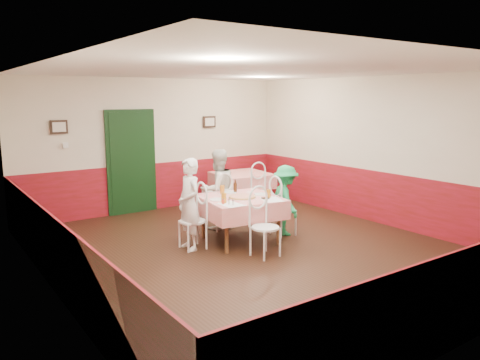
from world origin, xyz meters
TOP-DOWN VIEW (x-y plane):
  - floor at (0.00, 0.00)m, footprint 7.00×7.00m
  - ceiling at (0.00, 0.00)m, footprint 7.00×7.00m
  - back_wall at (0.00, 3.50)m, footprint 6.00×0.10m
  - front_wall at (0.00, -3.50)m, footprint 6.00×0.10m
  - left_wall at (-3.00, 0.00)m, footprint 0.10×7.00m
  - right_wall at (3.00, 0.00)m, footprint 0.10×7.00m
  - wainscot_back at (0.00, 3.48)m, footprint 6.00×0.03m
  - wainscot_front at (0.00, -3.48)m, footprint 6.00×0.03m
  - wainscot_left at (-2.98, 0.00)m, footprint 0.03×7.00m
  - wainscot_right at (2.98, 0.00)m, footprint 0.03×7.00m
  - door at (-0.60, 3.45)m, footprint 0.96×0.06m
  - picture_left at (-2.00, 3.45)m, footprint 0.32×0.03m
  - picture_right at (1.30, 3.45)m, footprint 0.32×0.03m
  - thermostat at (-1.90, 3.45)m, footprint 0.10×0.03m
  - main_table at (0.10, 0.51)m, footprint 1.38×1.38m
  - second_table at (1.57, 2.56)m, footprint 1.22×1.22m
  - chair_left at (-0.74, 0.63)m, footprint 0.44×0.44m
  - chair_right at (0.94, 0.40)m, footprint 0.44×0.44m
  - chair_far at (0.22, 1.36)m, footprint 0.44×0.44m
  - chair_near at (-0.02, -0.33)m, footprint 0.44×0.44m
  - chair_second_a at (0.82, 2.56)m, footprint 0.46×0.46m
  - chair_second_b at (1.57, 1.81)m, footprint 0.46×0.46m
  - pizza at (0.11, 0.46)m, footprint 0.49×0.49m
  - plate_left at (-0.33, 0.55)m, footprint 0.28×0.28m
  - plate_right at (0.52, 0.46)m, footprint 0.28×0.28m
  - plate_far at (0.16, 0.92)m, footprint 0.28×0.28m
  - glass_a at (-0.35, 0.31)m, footprint 0.10×0.10m
  - glass_b at (0.47, 0.22)m, footprint 0.08×0.08m
  - glass_c at (0.02, 0.93)m, footprint 0.09×0.09m
  - beer_bottle at (0.25, 0.87)m, footprint 0.06×0.06m
  - shaker_a at (-0.35, 0.16)m, footprint 0.04×0.04m
  - shaker_b at (-0.33, 0.09)m, footprint 0.04×0.04m
  - shaker_c at (-0.41, 0.23)m, footprint 0.04×0.04m
  - menu_left at (-0.33, 0.15)m, footprint 0.30×0.40m
  - menu_right at (0.41, 0.06)m, footprint 0.42×0.48m
  - wallet at (0.37, 0.17)m, footprint 0.12×0.10m
  - diner_left at (-0.79, 0.64)m, footprint 0.38×0.55m
  - diner_far at (0.23, 1.41)m, footprint 0.75×0.60m
  - diner_right at (0.99, 0.39)m, footprint 0.69×0.90m

SIDE VIEW (x-z plane):
  - floor at x=0.00m, z-range 0.00..0.00m
  - main_table at x=0.10m, z-range -0.01..0.76m
  - second_table at x=1.57m, z-range -0.01..0.76m
  - chair_left at x=-0.74m, z-range 0.00..0.90m
  - chair_right at x=0.94m, z-range 0.00..0.90m
  - chair_far at x=0.22m, z-range 0.00..0.90m
  - chair_near at x=-0.02m, z-range 0.00..0.90m
  - chair_second_a at x=0.82m, z-range 0.00..0.90m
  - chair_second_b at x=1.57m, z-range 0.00..0.90m
  - wainscot_back at x=0.00m, z-range 0.00..1.00m
  - wainscot_front at x=0.00m, z-range 0.00..1.00m
  - wainscot_left at x=-2.98m, z-range 0.00..1.00m
  - wainscot_right at x=2.98m, z-range 0.00..1.00m
  - diner_right at x=0.99m, z-range 0.00..1.24m
  - diner_left at x=-0.79m, z-range 0.00..1.47m
  - diner_far at x=0.23m, z-range 0.00..1.47m
  - menu_left at x=-0.33m, z-range 0.76..0.76m
  - menu_right at x=0.41m, z-range 0.76..0.76m
  - plate_left at x=-0.33m, z-range 0.76..0.77m
  - plate_right at x=0.52m, z-range 0.76..0.77m
  - plate_far at x=0.16m, z-range 0.76..0.77m
  - wallet at x=0.37m, z-range 0.76..0.78m
  - pizza at x=0.11m, z-range 0.76..0.79m
  - shaker_a at x=-0.35m, z-range 0.76..0.85m
  - shaker_b at x=-0.33m, z-range 0.76..0.85m
  - shaker_c at x=-0.41m, z-range 0.76..0.85m
  - glass_b at x=0.47m, z-range 0.76..0.90m
  - glass_c at x=0.02m, z-range 0.76..0.91m
  - glass_a at x=-0.35m, z-range 0.76..0.92m
  - beer_bottle at x=0.25m, z-range 0.76..0.97m
  - door at x=-0.60m, z-range 0.00..2.10m
  - back_wall at x=0.00m, z-range 0.00..2.80m
  - front_wall at x=0.00m, z-range 0.00..2.80m
  - left_wall at x=-3.00m, z-range 0.00..2.80m
  - right_wall at x=3.00m, z-range 0.00..2.80m
  - thermostat at x=-1.90m, z-range 1.45..1.55m
  - picture_left at x=-2.00m, z-range 1.72..1.98m
  - picture_right at x=1.30m, z-range 1.72..1.98m
  - ceiling at x=0.00m, z-range 2.80..2.80m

